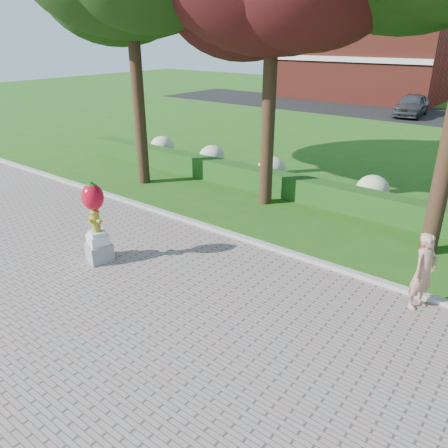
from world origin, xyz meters
name	(u,v)px	position (x,y,z in m)	size (l,w,h in m)	color
ground	(194,297)	(0.00, 0.00, 0.00)	(100.00, 100.00, 0.00)	#265916
walkway	(25,408)	(0.00, -4.00, 0.02)	(40.00, 14.00, 0.04)	gray
curb	(267,246)	(0.00, 3.00, 0.07)	(40.00, 0.18, 0.15)	#ADADA5
lawn_hedge	(332,196)	(0.00, 7.00, 0.40)	(24.00, 0.70, 0.80)	#214A15
hydrangea_row	(360,187)	(0.57, 8.00, 0.55)	(20.10, 1.10, 0.99)	#A9B48A
building_left	(362,57)	(-10.00, 34.00, 3.50)	(14.00, 8.00, 7.00)	maroon
hydrant_sculpture	(96,220)	(-3.01, -0.22, 1.16)	(0.72, 0.72, 2.11)	gray
woman	(424,271)	(4.03, 2.60, 0.89)	(0.62, 0.40, 1.69)	tan
parked_car	(412,105)	(-3.26, 27.06, 0.79)	(1.82, 4.53, 1.54)	#3A3D41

